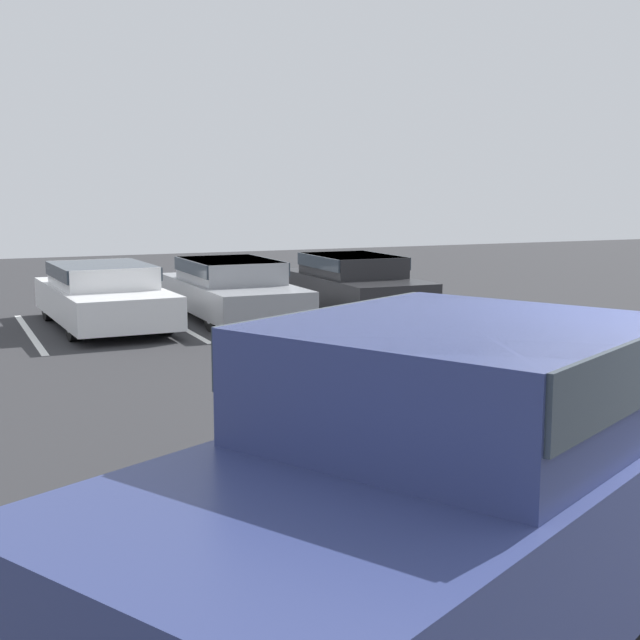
% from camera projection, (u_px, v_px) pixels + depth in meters
% --- Properties ---
extents(stall_stripe_a, '(0.12, 4.66, 0.01)m').
position_uv_depth(stall_stripe_a, '(30.00, 333.00, 15.85)').
color(stall_stripe_a, white).
rests_on(stall_stripe_a, ground_plane).
extents(stall_stripe_b, '(0.12, 4.66, 0.01)m').
position_uv_depth(stall_stripe_b, '(175.00, 324.00, 16.90)').
color(stall_stripe_b, white).
rests_on(stall_stripe_b, ground_plane).
extents(stall_stripe_c, '(0.12, 4.66, 0.01)m').
position_uv_depth(stall_stripe_c, '(304.00, 316.00, 17.95)').
color(stall_stripe_c, white).
rests_on(stall_stripe_c, ground_plane).
extents(stall_stripe_d, '(0.12, 4.66, 0.01)m').
position_uv_depth(stall_stripe_d, '(418.00, 308.00, 19.00)').
color(stall_stripe_d, white).
rests_on(stall_stripe_d, ground_plane).
extents(pickup_truck, '(6.15, 4.59, 1.84)m').
position_uv_depth(pickup_truck, '(485.00, 466.00, 5.42)').
color(pickup_truck, navy).
rests_on(pickup_truck, ground_plane).
extents(parked_sedan_a, '(1.98, 4.49, 1.17)m').
position_uv_depth(parked_sedan_a, '(103.00, 293.00, 16.48)').
color(parked_sedan_a, silver).
rests_on(parked_sedan_a, ground_plane).
extents(parked_sedan_b, '(1.77, 4.54, 1.17)m').
position_uv_depth(parked_sedan_b, '(231.00, 287.00, 17.45)').
color(parked_sedan_b, gray).
rests_on(parked_sedan_b, ground_plane).
extents(parked_sedan_c, '(1.79, 4.25, 1.18)m').
position_uv_depth(parked_sedan_c, '(353.00, 282.00, 18.51)').
color(parked_sedan_c, '#232326').
rests_on(parked_sedan_c, ground_plane).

